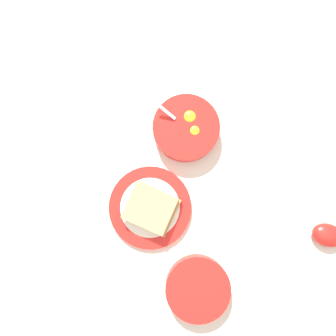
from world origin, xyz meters
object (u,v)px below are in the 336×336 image
at_px(toast_sandwich, 151,209).
at_px(egg_bowl, 186,128).
at_px(soup_spoon, 332,236).
at_px(congee_bowl, 198,288).
at_px(toast_plate, 150,207).

bearing_deg(toast_sandwich, egg_bowl, -37.49).
relative_size(egg_bowl, soup_spoon, 1.04).
relative_size(toast_sandwich, soup_spoon, 0.95).
bearing_deg(egg_bowl, toast_sandwich, 142.51).
bearing_deg(congee_bowl, egg_bowl, -10.35).
bearing_deg(soup_spoon, congee_bowl, 96.00).
height_order(egg_bowl, soup_spoon, egg_bowl).
bearing_deg(toast_sandwich, soup_spoon, -113.06).
distance_m(toast_plate, congee_bowl, 0.21).
bearing_deg(toast_sandwich, congee_bowl, -163.95).
distance_m(egg_bowl, congee_bowl, 0.37).
relative_size(toast_plate, congee_bowl, 1.32).
bearing_deg(congee_bowl, soup_spoon, -84.00).
distance_m(egg_bowl, toast_plate, 0.20).
distance_m(toast_plate, toast_sandwich, 0.02).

